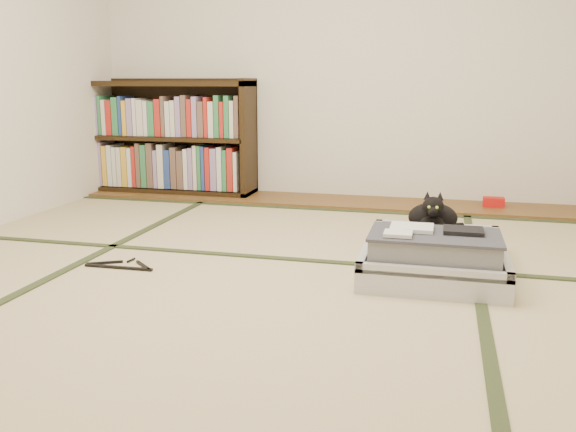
# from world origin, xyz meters

# --- Properties ---
(floor) EXTENTS (4.50, 4.50, 0.00)m
(floor) POSITION_xyz_m (0.00, 0.00, 0.00)
(floor) COLOR tan
(floor) RESTS_ON ground
(wood_strip) EXTENTS (4.00, 0.50, 0.02)m
(wood_strip) POSITION_xyz_m (0.00, 2.00, 0.01)
(wood_strip) COLOR brown
(wood_strip) RESTS_ON ground
(red_item) EXTENTS (0.15, 0.09, 0.07)m
(red_item) POSITION_xyz_m (1.19, 2.03, 0.06)
(red_item) COLOR red
(red_item) RESTS_ON wood_strip
(tatami_borders) EXTENTS (4.00, 4.50, 0.01)m
(tatami_borders) POSITION_xyz_m (0.00, 0.49, 0.00)
(tatami_borders) COLOR #2D381E
(tatami_borders) RESTS_ON ground
(bookcase) EXTENTS (1.50, 0.34, 0.96)m
(bookcase) POSITION_xyz_m (-1.44, 2.07, 0.45)
(bookcase) COLOR black
(bookcase) RESTS_ON wood_strip
(suitcase) EXTENTS (0.68, 0.90, 0.27)m
(suitcase) POSITION_xyz_m (0.79, 0.36, 0.09)
(suitcase) COLOR #B6B5BB
(suitcase) RESTS_ON floor
(cat) EXTENTS (0.30, 0.30, 0.24)m
(cat) POSITION_xyz_m (0.78, 0.65, 0.22)
(cat) COLOR black
(cat) RESTS_ON suitcase
(cable_coil) EXTENTS (0.09, 0.09, 0.02)m
(cable_coil) POSITION_xyz_m (0.96, 0.69, 0.14)
(cable_coil) COLOR white
(cable_coil) RESTS_ON suitcase
(hanger) EXTENTS (0.38, 0.18, 0.01)m
(hanger) POSITION_xyz_m (-0.76, 0.06, 0.01)
(hanger) COLOR black
(hanger) RESTS_ON floor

